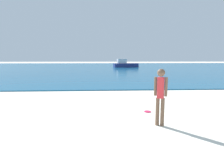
% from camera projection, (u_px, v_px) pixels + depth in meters
% --- Properties ---
extents(water, '(160.00, 60.00, 0.06)m').
position_uv_depth(water, '(101.00, 67.00, 40.91)').
color(water, '#14567F').
rests_on(water, ground).
extents(person_standing, '(0.33, 0.21, 1.58)m').
position_uv_depth(person_standing, '(160.00, 94.00, 5.34)').
color(person_standing, brown).
rests_on(person_standing, ground).
extents(frisbee, '(0.23, 0.23, 0.03)m').
position_uv_depth(frisbee, '(148.00, 112.00, 6.83)').
color(frisbee, '#E51E4C').
rests_on(frisbee, ground).
extents(boat_far, '(5.03, 2.47, 1.64)m').
position_uv_depth(boat_far, '(125.00, 64.00, 38.79)').
color(boat_far, navy).
rests_on(boat_far, water).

